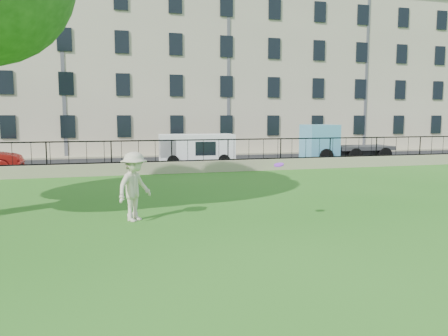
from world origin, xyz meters
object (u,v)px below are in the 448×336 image
object	(u,v)px
white_van	(197,150)
blue_truck	(345,143)
frisbee	(279,165)
man	(134,187)

from	to	relation	value
white_van	blue_truck	size ratio (longest dim) A/B	0.78
frisbee	white_van	bearing A→B (deg)	87.28
frisbee	white_van	world-z (taller)	white_van
man	blue_truck	xyz separation A→B (m)	(14.46, 13.41, 0.22)
frisbee	blue_truck	bearing A→B (deg)	53.89
white_van	blue_truck	xyz separation A→B (m)	(9.96, 0.00, 0.27)
white_van	man	bearing A→B (deg)	-105.12
man	frisbee	world-z (taller)	man
frisbee	blue_truck	size ratio (longest dim) A/B	0.05
man	white_van	world-z (taller)	man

